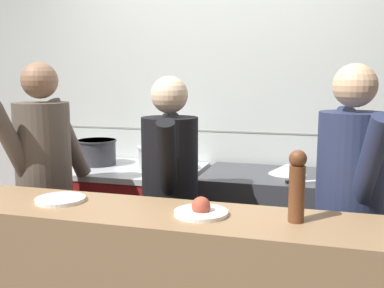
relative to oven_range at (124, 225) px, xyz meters
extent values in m
cube|color=silver|center=(0.61, 0.40, 0.85)|extent=(8.00, 0.06, 2.60)
cube|color=gray|center=(0.61, 0.37, 0.70)|extent=(8.00, 0.00, 0.01)
cube|color=maroon|center=(0.00, 0.00, -0.02)|extent=(1.14, 0.70, 0.86)
cube|color=#B7BABF|center=(0.00, 0.00, 0.43)|extent=(1.16, 0.71, 0.04)
cube|color=#B7BABF|center=(0.00, -0.33, 0.04)|extent=(1.02, 0.03, 0.10)
cube|color=#38383D|center=(1.29, 0.00, 0.01)|extent=(1.30, 0.65, 0.92)
cylinder|color=#2D2D33|center=(-0.23, 0.04, 0.55)|extent=(0.28, 0.28, 0.19)
cylinder|color=#2D2D33|center=(-0.23, 0.04, 0.63)|extent=(0.30, 0.30, 0.01)
cylinder|color=#B7BABF|center=(0.31, 0.00, 0.54)|extent=(0.33, 0.33, 0.17)
cylinder|color=#B7BABF|center=(0.31, 0.00, 0.62)|extent=(0.35, 0.35, 0.01)
cone|color=#B7BABF|center=(1.20, 0.04, 0.50)|extent=(0.26, 0.26, 0.07)
cube|color=#B7BABF|center=(1.41, -0.13, 0.47)|extent=(0.22, 0.15, 0.01)
cube|color=black|center=(1.26, -0.22, 0.47)|extent=(0.11, 0.08, 0.02)
cylinder|color=white|center=(0.20, -1.16, 0.53)|extent=(0.24, 0.24, 0.02)
cylinder|color=white|center=(0.92, -1.18, 0.53)|extent=(0.24, 0.24, 0.02)
sphere|color=#B24733|center=(0.92, -1.18, 0.56)|extent=(0.08, 0.08, 0.08)
cylinder|color=brown|center=(1.32, -1.16, 0.64)|extent=(0.07, 0.07, 0.24)
sphere|color=brown|center=(1.32, -1.16, 0.79)|extent=(0.07, 0.07, 0.07)
cube|color=black|center=(-0.23, -0.66, -0.06)|extent=(0.33, 0.27, 0.78)
cylinder|color=brown|center=(-0.23, -0.66, 0.64)|extent=(0.43, 0.43, 0.64)
sphere|color=#8C664C|center=(-0.23, -0.66, 1.10)|extent=(0.22, 0.22, 0.22)
cylinder|color=brown|center=(-0.16, -0.47, 0.72)|extent=(0.20, 0.34, 0.54)
cylinder|color=brown|center=(-0.29, -0.85, 0.72)|extent=(0.20, 0.34, 0.54)
cube|color=black|center=(0.59, -0.64, -0.08)|extent=(0.31, 0.24, 0.74)
cylinder|color=black|center=(0.59, -0.64, 0.59)|extent=(0.39, 0.39, 0.61)
sphere|color=beige|center=(0.59, -0.64, 1.02)|extent=(0.21, 0.21, 0.21)
cylinder|color=black|center=(0.54, -0.46, 0.66)|extent=(0.17, 0.32, 0.51)
cylinder|color=black|center=(0.64, -0.83, 0.66)|extent=(0.17, 0.32, 0.51)
cylinder|color=#262D4C|center=(1.56, -0.66, 0.63)|extent=(0.42, 0.42, 0.63)
sphere|color=#D8AD84|center=(1.56, -0.66, 1.08)|extent=(0.22, 0.22, 0.22)
cylinder|color=#262D4C|center=(1.50, -0.48, 0.71)|extent=(0.20, 0.33, 0.53)
cylinder|color=#262D4C|center=(1.62, -0.85, 0.71)|extent=(0.20, 0.33, 0.53)
camera|label=1|loc=(1.40, -3.01, 1.12)|focal=42.00mm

